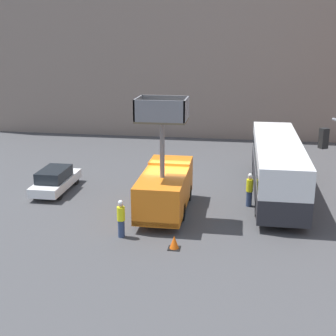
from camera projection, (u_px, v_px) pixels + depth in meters
The scene contains 8 objects.
ground_plane at pixel (170, 208), 25.99m from camera, with size 120.00×120.00×0.00m, color #424244.
building_backdrop_far at pixel (205, 59), 46.01m from camera, with size 44.00×10.00×13.77m.
utility_truck at pixel (165, 186), 25.00m from camera, with size 2.49×6.07×6.36m.
city_bus at pixel (277, 164), 27.80m from camera, with size 2.62×12.17×3.27m.
road_worker_near_truck at pixel (121, 219), 22.15m from camera, with size 0.38×0.38×1.87m.
road_worker_directing at pixel (249, 190), 26.09m from camera, with size 0.38×0.38×1.92m.
traffic_cone_near_truck at pixel (174, 243), 21.11m from camera, with size 0.55×0.55×0.63m.
parked_car_curbside at pixel (55, 180), 28.59m from camera, with size 1.70×4.58×1.47m.
Camera 1 is at (3.62, -24.05, 9.46)m, focal length 50.00 mm.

